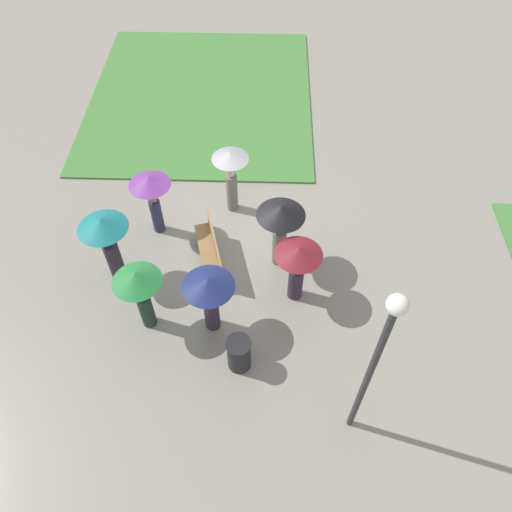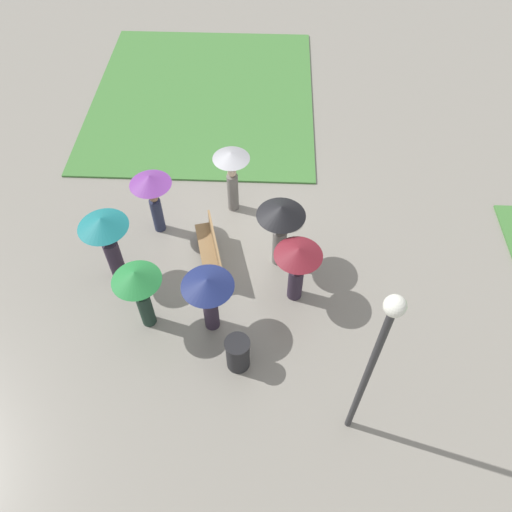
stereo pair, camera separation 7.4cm
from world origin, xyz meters
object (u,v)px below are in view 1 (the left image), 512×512
object	(u,v)px
crowd_person_black	(280,221)
crowd_person_green	(139,286)
crowd_person_navy	(209,292)
crowd_person_purple	(151,190)
crowd_person_grey	(231,170)
crowd_person_maroon	(298,262)
trash_bin	(239,354)
crowd_person_teal	(106,236)
park_bench	(211,250)
lamp_post	(377,356)

from	to	relation	value
crowd_person_black	crowd_person_green	world-z (taller)	crowd_person_black
crowd_person_navy	crowd_person_green	size ratio (longest dim) A/B	0.93
crowd_person_purple	crowd_person_navy	bearing A→B (deg)	-56.42
crowd_person_navy	crowd_person_grey	bearing A→B (deg)	125.47
crowd_person_black	crowd_person_navy	size ratio (longest dim) A/B	1.11
crowd_person_black	crowd_person_maroon	size ratio (longest dim) A/B	1.12
trash_bin	crowd_person_teal	xyz separation A→B (m)	(-2.30, -3.06, 1.00)
crowd_person_navy	crowd_person_teal	xyz separation A→B (m)	(-1.35, -2.42, 0.14)
park_bench	crowd_person_maroon	bearing A→B (deg)	50.99
lamp_post	crowd_person_green	bearing A→B (deg)	-116.69
crowd_person_black	crowd_person_grey	bearing A→B (deg)	36.80
park_bench	crowd_person_maroon	distance (m)	2.36
crowd_person_black	crowd_person_purple	world-z (taller)	crowd_person_black
trash_bin	crowd_person_teal	world-z (taller)	crowd_person_teal
lamp_post	trash_bin	distance (m)	3.53
trash_bin	crowd_person_teal	distance (m)	3.96
crowd_person_maroon	crowd_person_grey	world-z (taller)	crowd_person_grey
trash_bin	crowd_person_maroon	size ratio (longest dim) A/B	0.52
crowd_person_maroon	crowd_person_navy	bearing A→B (deg)	40.00
crowd_person_maroon	crowd_person_navy	xyz separation A→B (m)	(0.88, -1.86, 0.06)
lamp_post	crowd_person_grey	xyz separation A→B (m)	(-5.86, -2.68, -1.53)
crowd_person_black	lamp_post	bearing A→B (deg)	-158.77
crowd_person_purple	crowd_person_grey	xyz separation A→B (m)	(-0.83, 1.88, -0.07)
park_bench	crowd_person_green	size ratio (longest dim) A/B	1.00
trash_bin	crowd_person_green	size ratio (longest dim) A/B	0.48
crowd_person_navy	crowd_person_teal	world-z (taller)	crowd_person_teal
lamp_post	crowd_person_navy	bearing A→B (deg)	-126.73
crowd_person_green	crowd_person_purple	size ratio (longest dim) A/B	1.02
crowd_person_purple	crowd_person_grey	bearing A→B (deg)	27.44
lamp_post	crowd_person_maroon	bearing A→B (deg)	-161.06
park_bench	crowd_person_grey	world-z (taller)	crowd_person_grey
park_bench	crowd_person_teal	bearing A→B (deg)	-93.17
trash_bin	crowd_person_purple	bearing A→B (deg)	-148.83
park_bench	crowd_person_navy	world-z (taller)	crowd_person_navy
crowd_person_black	crowd_person_navy	xyz separation A→B (m)	(1.90, -1.47, -0.15)
crowd_person_green	crowd_person_grey	size ratio (longest dim) A/B	0.98
crowd_person_purple	crowd_person_teal	bearing A→B (deg)	-113.34
trash_bin	crowd_person_maroon	bearing A→B (deg)	146.53
crowd_person_green	crowd_person_purple	world-z (taller)	crowd_person_green
crowd_person_green	crowd_person_teal	xyz separation A→B (m)	(-1.33, -0.97, 0.03)
lamp_post	crowd_person_grey	size ratio (longest dim) A/B	2.33
crowd_person_navy	crowd_person_teal	bearing A→B (deg)	-170.16
crowd_person_maroon	crowd_person_navy	size ratio (longest dim) A/B	0.99
park_bench	lamp_post	world-z (taller)	lamp_post
crowd_person_purple	trash_bin	bearing A→B (deg)	-55.34
lamp_post	crowd_person_green	world-z (taller)	lamp_post
trash_bin	crowd_person_navy	world-z (taller)	crowd_person_navy
trash_bin	crowd_person_black	world-z (taller)	crowd_person_black
lamp_post	trash_bin	world-z (taller)	lamp_post
crowd_person_navy	crowd_person_purple	bearing A→B (deg)	159.06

